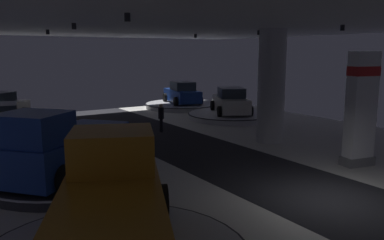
# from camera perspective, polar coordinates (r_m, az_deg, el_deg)

# --- Properties ---
(ground) EXTENTS (24.00, 44.00, 0.06)m
(ground) POSITION_cam_1_polar(r_m,az_deg,el_deg) (12.91, 19.74, -10.96)
(ground) COLOR silver
(ceiling_with_spotlights) EXTENTS (24.00, 44.00, 0.39)m
(ceiling_with_spotlights) POSITION_cam_1_polar(r_m,az_deg,el_deg) (12.17, 21.31, 14.45)
(ceiling_with_spotlights) COLOR silver
(column_right) EXTENTS (1.32, 1.32, 5.50)m
(column_right) POSITION_cam_1_polar(r_m,az_deg,el_deg) (19.70, 11.35, 4.76)
(column_right) COLOR silver
(column_right) RESTS_ON ground
(brand_sign_pylon) EXTENTS (1.37, 0.88, 4.44)m
(brand_sign_pylon) POSITION_cam_1_polar(r_m,az_deg,el_deg) (16.59, 23.17, 1.62)
(brand_sign_pylon) COLOR slate
(brand_sign_pylon) RESTS_ON ground
(display_platform_deep_right) EXTENTS (5.85, 5.85, 0.36)m
(display_platform_deep_right) POSITION_cam_1_polar(r_m,az_deg,el_deg) (31.60, -1.43, 2.17)
(display_platform_deep_right) COLOR #B7B7BC
(display_platform_deep_right) RESTS_ON ground
(display_car_deep_right) EXTENTS (2.92, 4.49, 1.71)m
(display_car_deep_right) POSITION_cam_1_polar(r_m,az_deg,el_deg) (31.46, -1.42, 3.83)
(display_car_deep_right) COLOR navy
(display_car_deep_right) RESTS_ON display_platform_deep_right
(display_platform_far_left) EXTENTS (6.01, 6.01, 0.28)m
(display_platform_far_left) POSITION_cam_1_polar(r_m,az_deg,el_deg) (20.98, -25.76, -2.90)
(display_platform_far_left) COLOR #333338
(display_platform_far_left) RESTS_ON ground
(display_car_far_left) EXTENTS (2.79, 4.45, 1.71)m
(display_car_far_left) POSITION_cam_1_polar(r_m,az_deg,el_deg) (20.85, -25.94, -0.49)
(display_car_far_left) COLOR silver
(display_car_far_left) RESTS_ON display_platform_far_left
(pickup_truck_near_left) EXTENTS (4.25, 5.70, 2.30)m
(pickup_truck_near_left) POSITION_cam_1_polar(r_m,az_deg,el_deg) (8.52, -11.58, -12.31)
(pickup_truck_near_left) COLOR #B77519
(pickup_truck_near_left) RESTS_ON display_platform_near_left
(display_platform_far_right) EXTENTS (5.70, 5.70, 0.37)m
(display_platform_far_right) POSITION_cam_1_polar(r_m,az_deg,el_deg) (26.58, 5.57, 0.66)
(display_platform_far_right) COLOR silver
(display_platform_far_right) RESTS_ON ground
(display_car_far_right) EXTENTS (3.58, 4.56, 1.71)m
(display_car_far_right) POSITION_cam_1_polar(r_m,az_deg,el_deg) (26.41, 5.61, 2.64)
(display_car_far_right) COLOR silver
(display_car_far_right) RESTS_ON display_platform_far_right
(display_platform_mid_left) EXTENTS (5.68, 5.68, 0.35)m
(display_platform_mid_left) POSITION_cam_1_polar(r_m,az_deg,el_deg) (14.49, -17.27, -7.63)
(display_platform_mid_left) COLOR #333338
(display_platform_mid_left) RESTS_ON ground
(pickup_truck_mid_left) EXTENTS (5.39, 5.04, 2.30)m
(pickup_truck_mid_left) POSITION_cam_1_polar(r_m,az_deg,el_deg) (13.95, -18.23, -3.71)
(pickup_truck_mid_left) COLOR navy
(pickup_truck_mid_left) RESTS_ON display_platform_mid_left
(visitor_walking_near) EXTENTS (0.32, 0.32, 1.59)m
(visitor_walking_near) POSITION_cam_1_polar(r_m,az_deg,el_deg) (21.95, -4.47, 0.58)
(visitor_walking_near) COLOR black
(visitor_walking_near) RESTS_ON ground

